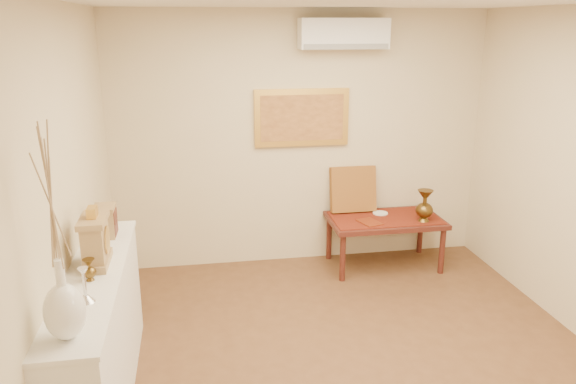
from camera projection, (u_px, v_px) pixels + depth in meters
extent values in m
plane|color=brown|center=(357.00, 374.00, 4.25)|extent=(4.50, 4.50, 0.00)
cube|color=beige|center=(301.00, 140.00, 5.98)|extent=(4.00, 0.02, 2.70)
cube|color=beige|center=(58.00, 221.00, 3.53)|extent=(0.02, 4.50, 2.70)
cube|color=maroon|center=(385.00, 218.00, 6.00)|extent=(1.14, 0.59, 0.01)
cylinder|color=white|center=(380.00, 213.00, 6.11)|extent=(0.16, 0.16, 0.01)
cube|color=maroon|center=(370.00, 222.00, 5.84)|extent=(0.25, 0.29, 0.01)
cube|color=maroon|center=(353.00, 189.00, 6.14)|extent=(0.50, 0.20, 0.51)
cube|color=white|center=(101.00, 341.00, 3.81)|extent=(0.35, 2.00, 0.95)
cube|color=white|center=(93.00, 275.00, 3.67)|extent=(0.37, 2.02, 0.03)
cube|color=#A78656|center=(97.00, 261.00, 3.79)|extent=(0.16, 0.36, 0.05)
cube|color=#A78656|center=(95.00, 240.00, 3.75)|extent=(0.14, 0.30, 0.25)
cylinder|color=beige|center=(107.00, 240.00, 3.76)|extent=(0.01, 0.17, 0.17)
cylinder|color=gold|center=(107.00, 240.00, 3.76)|extent=(0.01, 0.19, 0.19)
cube|color=#A78656|center=(93.00, 220.00, 3.71)|extent=(0.17, 0.34, 0.04)
cube|color=gold|center=(92.00, 212.00, 3.69)|extent=(0.06, 0.11, 0.07)
cube|color=#A78656|center=(105.00, 223.00, 4.28)|extent=(0.15, 0.20, 0.22)
cube|color=#4E1E17|center=(116.00, 228.00, 4.31)|extent=(0.01, 0.17, 0.09)
cube|color=#4E1E17|center=(115.00, 216.00, 4.28)|extent=(0.01, 0.17, 0.09)
cube|color=#A78656|center=(104.00, 207.00, 4.24)|extent=(0.16, 0.21, 0.02)
cube|color=#4E1E17|center=(385.00, 220.00, 6.01)|extent=(1.20, 0.70, 0.05)
cylinder|color=#4E1E17|center=(343.00, 258.00, 5.73)|extent=(0.06, 0.06, 0.50)
cylinder|color=#4E1E17|center=(442.00, 251.00, 5.90)|extent=(0.06, 0.06, 0.50)
cylinder|color=#4E1E17|center=(329.00, 238.00, 6.27)|extent=(0.06, 0.06, 0.50)
cylinder|color=#4E1E17|center=(420.00, 232.00, 6.45)|extent=(0.06, 0.06, 0.50)
cube|color=gold|center=(302.00, 118.00, 5.89)|extent=(1.00, 0.05, 0.60)
cube|color=#BA7B40|center=(302.00, 118.00, 5.86)|extent=(0.88, 0.01, 0.48)
cube|color=white|center=(344.00, 34.00, 5.61)|extent=(0.90, 0.24, 0.30)
cube|color=gray|center=(346.00, 46.00, 5.53)|extent=(0.86, 0.02, 0.05)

